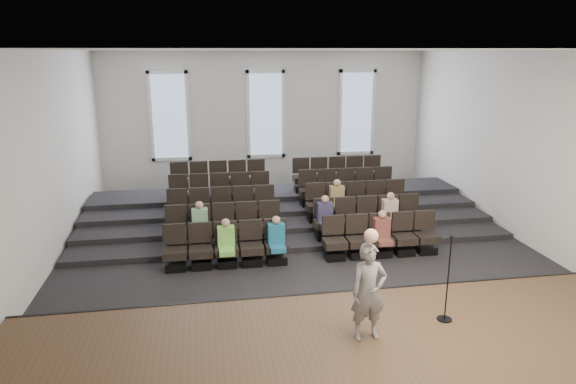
# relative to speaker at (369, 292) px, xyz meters

# --- Properties ---
(ground) EXTENTS (14.00, 14.00, 0.00)m
(ground) POSITION_rel_speaker_xyz_m (-0.11, 4.97, -1.30)
(ground) COLOR black
(ground) RESTS_ON ground
(ceiling) EXTENTS (12.00, 14.00, 0.02)m
(ceiling) POSITION_rel_speaker_xyz_m (-0.11, 4.97, 3.71)
(ceiling) COLOR white
(ceiling) RESTS_ON ground
(wall_back) EXTENTS (12.00, 0.04, 5.00)m
(wall_back) POSITION_rel_speaker_xyz_m (-0.11, 11.99, 1.20)
(wall_back) COLOR silver
(wall_back) RESTS_ON ground
(wall_front) EXTENTS (12.00, 0.04, 5.00)m
(wall_front) POSITION_rel_speaker_xyz_m (-0.11, -2.05, 1.20)
(wall_front) COLOR silver
(wall_front) RESTS_ON ground
(wall_left) EXTENTS (0.04, 14.00, 5.00)m
(wall_left) POSITION_rel_speaker_xyz_m (-6.13, 4.97, 1.20)
(wall_left) COLOR silver
(wall_left) RESTS_ON ground
(wall_right) EXTENTS (0.04, 14.00, 5.00)m
(wall_right) POSITION_rel_speaker_xyz_m (5.91, 4.97, 1.20)
(wall_right) COLOR silver
(wall_right) RESTS_ON ground
(stage) EXTENTS (11.80, 3.60, 0.50)m
(stage) POSITION_rel_speaker_xyz_m (-0.11, -0.13, -1.05)
(stage) COLOR #402E1B
(stage) RESTS_ON ground
(stage_lip) EXTENTS (11.80, 0.06, 0.52)m
(stage_lip) POSITION_rel_speaker_xyz_m (-0.11, 1.64, -1.05)
(stage_lip) COLOR black
(stage_lip) RESTS_ON ground
(risers) EXTENTS (11.80, 4.80, 0.60)m
(risers) POSITION_rel_speaker_xyz_m (-0.11, 8.15, -1.10)
(risers) COLOR black
(risers) RESTS_ON ground
(seating_rows) EXTENTS (6.80, 4.70, 1.67)m
(seating_rows) POSITION_rel_speaker_xyz_m (-0.11, 6.52, -0.62)
(seating_rows) COLOR black
(seating_rows) RESTS_ON ground
(windows) EXTENTS (8.44, 0.10, 3.24)m
(windows) POSITION_rel_speaker_xyz_m (-0.11, 11.93, 1.40)
(windows) COLOR white
(windows) RESTS_ON wall_back
(audience) EXTENTS (5.45, 2.64, 1.10)m
(audience) POSITION_rel_speaker_xyz_m (0.08, 5.13, -0.51)
(audience) COLOR #7FD153
(audience) RESTS_ON seating_rows
(speaker) EXTENTS (0.60, 0.41, 1.60)m
(speaker) POSITION_rel_speaker_xyz_m (0.00, 0.00, 0.00)
(speaker) COLOR slate
(speaker) RESTS_ON stage
(mic_stand) EXTENTS (0.26, 0.26, 1.55)m
(mic_stand) POSITION_rel_speaker_xyz_m (1.50, 0.31, -0.34)
(mic_stand) COLOR black
(mic_stand) RESTS_ON stage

